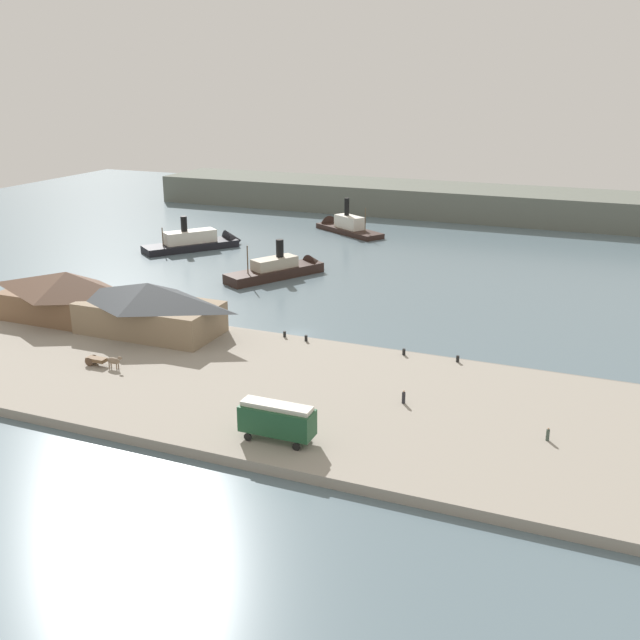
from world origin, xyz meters
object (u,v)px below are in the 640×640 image
at_px(mooring_post_west, 404,352).
at_px(ferry_approaching_east, 202,242).
at_px(ferry_shed_central_terminal, 149,307).
at_px(street_tram, 277,419).
at_px(ferry_approaching_west, 342,226).
at_px(ferry_shed_east_terminal, 68,295).
at_px(mooring_post_center_west, 306,338).
at_px(mooring_post_center_east, 285,334).
at_px(pedestrian_near_west_shed, 404,397).
at_px(horse_cart, 103,360).
at_px(ferry_mid_harbor, 284,269).
at_px(pedestrian_standing_center, 250,404).
at_px(mooring_post_east, 458,359).
at_px(pedestrian_walking_west, 548,434).

relative_size(mooring_post_west, ferry_approaching_east, 0.04).
relative_size(ferry_shed_central_terminal, mooring_post_west, 24.09).
relative_size(street_tram, ferry_approaching_west, 0.37).
xyz_separation_m(ferry_shed_east_terminal, ferry_approaching_west, (14.14, 86.41, -3.80)).
height_order(ferry_shed_east_terminal, ferry_approaching_east, ferry_shed_east_terminal).
xyz_separation_m(mooring_post_center_west, mooring_post_center_east, (-3.68, 0.41, 0.00)).
bearing_deg(pedestrian_near_west_shed, horse_cart, -174.16).
distance_m(ferry_shed_east_terminal, ferry_mid_harbor, 45.25).
xyz_separation_m(pedestrian_standing_center, ferry_approaching_west, (-28.24, 105.52, -0.60)).
bearing_deg(horse_cart, mooring_post_east, 24.29).
relative_size(mooring_post_center_west, ferry_approaching_east, 0.04).
height_order(pedestrian_standing_center, mooring_post_west, pedestrian_standing_center).
distance_m(mooring_post_center_east, ferry_approaching_east, 67.77).
bearing_deg(ferry_mid_harbor, pedestrian_walking_west, -44.01).
xyz_separation_m(street_tram, mooring_post_west, (5.59, 29.47, -2.04)).
xyz_separation_m(mooring_post_east, ferry_mid_harbor, (-42.86, 35.95, -0.19)).
relative_size(ferry_shed_central_terminal, mooring_post_center_east, 24.09).
bearing_deg(mooring_post_center_west, mooring_post_west, 0.10).
bearing_deg(street_tram, pedestrian_walking_west, 22.15).
bearing_deg(horse_cart, pedestrian_near_west_shed, 5.84).
distance_m(pedestrian_standing_center, ferry_approaching_west, 109.23).
distance_m(pedestrian_walking_west, mooring_post_center_east, 44.19).
xyz_separation_m(pedestrian_standing_center, mooring_post_center_west, (-3.12, 23.84, -0.30)).
xyz_separation_m(pedestrian_walking_west, mooring_post_center_west, (-36.26, 18.49, -0.24)).
distance_m(street_tram, ferry_mid_harbor, 72.12).
height_order(pedestrian_walking_west, mooring_post_east, pedestrian_walking_west).
relative_size(ferry_approaching_west, ferry_mid_harbor, 1.00).
height_order(mooring_post_east, mooring_post_center_west, same).
xyz_separation_m(ferry_approaching_east, ferry_mid_harbor, (28.16, -14.98, -0.03)).
relative_size(pedestrian_walking_west, ferry_mid_harbor, 0.07).
height_order(horse_cart, pedestrian_standing_center, horse_cart).
xyz_separation_m(mooring_post_west, ferry_mid_harbor, (-35.31, 36.20, -0.19)).
bearing_deg(ferry_shed_east_terminal, ferry_shed_central_terminal, -2.17).
bearing_deg(ferry_shed_central_terminal, mooring_post_east, 6.97).
distance_m(ferry_shed_east_terminal, ferry_approaching_east, 56.83).
height_order(ferry_shed_central_terminal, pedestrian_walking_west, ferry_shed_central_terminal).
xyz_separation_m(mooring_post_west, mooring_post_center_east, (-18.61, 0.38, 0.00)).
distance_m(horse_cart, pedestrian_walking_west, 57.54).
bearing_deg(mooring_post_west, ferry_approaching_east, 141.11).
height_order(ferry_shed_east_terminal, ferry_mid_harbor, ferry_shed_east_terminal).
bearing_deg(ferry_approaching_west, mooring_post_center_west, -72.91).
bearing_deg(ferry_approaching_west, horse_cart, -87.83).
relative_size(horse_cart, ferry_approaching_west, 0.25).
relative_size(pedestrian_standing_center, pedestrian_walking_west, 1.08).
bearing_deg(ferry_approaching_east, pedestrian_standing_center, -55.46).
relative_size(street_tram, mooring_post_east, 9.07).
relative_size(pedestrian_near_west_shed, ferry_mid_harbor, 0.08).
xyz_separation_m(mooring_post_center_east, ferry_mid_harbor, (-16.70, 35.82, -0.19)).
relative_size(mooring_post_west, ferry_mid_harbor, 0.04).
distance_m(ferry_shed_east_terminal, mooring_post_center_west, 39.69).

